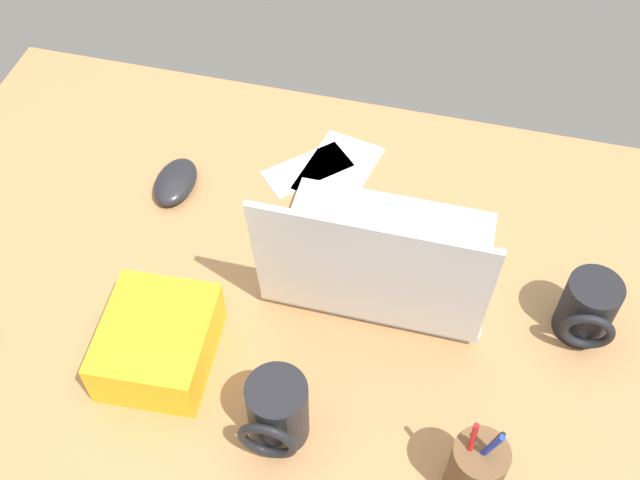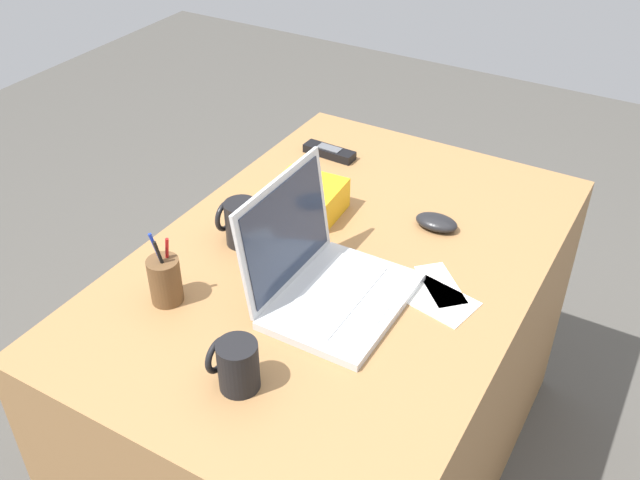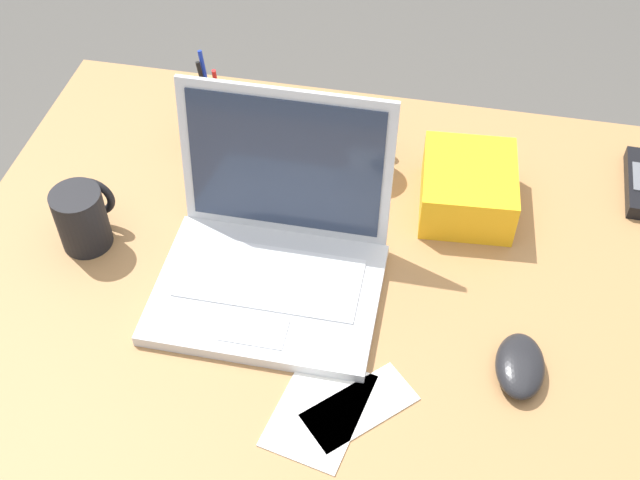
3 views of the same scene
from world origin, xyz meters
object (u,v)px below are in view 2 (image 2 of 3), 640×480
Objects in this scene: laptop at (323,277)px; coffee_mug_tall at (236,365)px; computer_mouse at (436,222)px; pen_holder at (165,280)px; coffee_mug_white at (240,222)px; snack_bag at (308,198)px; cordless_phone at (329,152)px.

laptop is 0.29m from coffee_mug_tall.
coffee_mug_tall is at bearing 169.33° from computer_mouse.
computer_mouse is 0.65m from pen_holder.
coffee_mug_white reaches higher than snack_bag.
coffee_mug_tall is (-0.37, -0.25, -0.00)m from coffee_mug_white.
cordless_phone is at bearing 3.35° from coffee_mug_white.
snack_bag reaches higher than computer_mouse.
coffee_mug_tall is 0.66× the size of cordless_phone.
coffee_mug_white is (0.08, 0.26, 0.00)m from laptop.
coffee_mug_tall is at bearing -145.60° from coffee_mug_white.
coffee_mug_white is at bearing 73.78° from laptop.
pen_holder is (-0.25, 0.01, -0.00)m from coffee_mug_white.
coffee_mug_white is 0.45m from coffee_mug_tall.
computer_mouse is at bearing -72.94° from snack_bag.
snack_bag is (-0.09, 0.30, 0.02)m from computer_mouse.
pen_holder reaches higher than cordless_phone.
laptop reaches higher than pen_holder.
coffee_mug_white is at bearing 34.40° from coffee_mug_tall.
snack_bag is at bearing -19.75° from coffee_mug_white.
laptop reaches higher than computer_mouse.
cordless_phone is at bearing 18.94° from snack_bag.
snack_bag is at bearing 36.70° from laptop.
laptop is 2.97× the size of coffee_mug_white.
cordless_phone is 0.29m from snack_bag.
laptop is at bearing -151.62° from cordless_phone.
computer_mouse is 0.66m from coffee_mug_tall.
laptop reaches higher than snack_bag.
computer_mouse is at bearing -114.60° from cordless_phone.
pen_holder is at bearing -178.80° from cordless_phone.
coffee_mug_white is at bearing 160.25° from snack_bag.
coffee_mug_white is (-0.28, 0.37, 0.04)m from computer_mouse.
laptop is 2.10× the size of cordless_phone.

